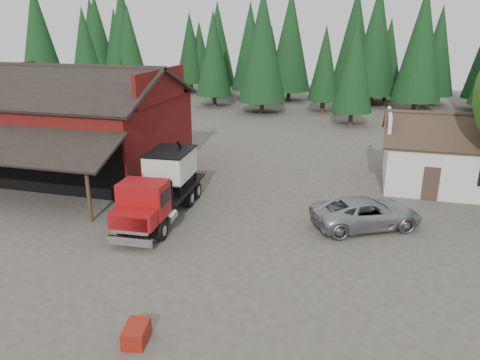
# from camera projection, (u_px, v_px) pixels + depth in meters

# --- Properties ---
(ground) EXTENTS (120.00, 120.00, 0.00)m
(ground) POSITION_uv_depth(u_px,v_px,m) (176.00, 253.00, 20.83)
(ground) COLOR #474137
(ground) RESTS_ON ground
(red_barn) EXTENTS (12.80, 13.63, 7.18)m
(red_barn) POSITION_uv_depth(u_px,v_px,m) (82.00, 132.00, 31.81)
(red_barn) COLOR maroon
(red_barn) RESTS_ON ground
(farmhouse) EXTENTS (8.60, 6.42, 4.65)m
(farmhouse) POSITION_uv_depth(u_px,v_px,m) (453.00, 160.00, 28.83)
(farmhouse) COLOR silver
(farmhouse) RESTS_ON ground
(conifer_backdrop) EXTENTS (76.00, 16.00, 16.00)m
(conifer_backdrop) POSITION_uv_depth(u_px,v_px,m) (307.00, 104.00, 59.15)
(conifer_backdrop) COLOR black
(conifer_backdrop) RESTS_ON ground
(near_pine_a) EXTENTS (4.40, 4.40, 11.40)m
(near_pine_a) POSITION_uv_depth(u_px,v_px,m) (86.00, 55.00, 49.95)
(near_pine_a) COLOR #382619
(near_pine_a) RESTS_ON ground
(near_pine_b) EXTENTS (3.96, 3.96, 10.40)m
(near_pine_b) POSITION_uv_depth(u_px,v_px,m) (355.00, 65.00, 44.78)
(near_pine_b) COLOR #382619
(near_pine_b) RESTS_ON ground
(near_pine_d) EXTENTS (5.28, 5.28, 13.40)m
(near_pine_d) POSITION_uv_depth(u_px,v_px,m) (263.00, 45.00, 50.51)
(near_pine_d) COLOR #382619
(near_pine_d) RESTS_ON ground
(feed_truck) EXTENTS (2.86, 8.39, 3.73)m
(feed_truck) POSITION_uv_depth(u_px,v_px,m) (162.00, 185.00, 24.24)
(feed_truck) COLOR black
(feed_truck) RESTS_ON ground
(silver_car) EXTENTS (6.00, 4.78, 1.52)m
(silver_car) POSITION_uv_depth(u_px,v_px,m) (367.00, 213.00, 23.24)
(silver_car) COLOR #9B9FA2
(silver_car) RESTS_ON ground
(equip_box) EXTENTS (0.89, 1.21, 0.60)m
(equip_box) POSITION_uv_depth(u_px,v_px,m) (136.00, 334.00, 14.95)
(equip_box) COLOR maroon
(equip_box) RESTS_ON ground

